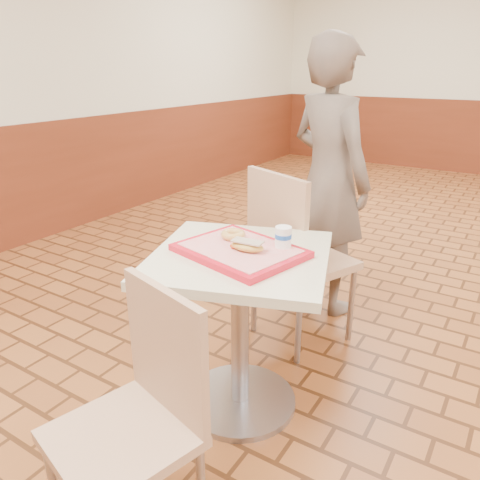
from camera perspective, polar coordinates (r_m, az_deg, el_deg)
The scene contains 8 objects.
main_table at distance 2.00m, azimuth 0.00°, elevation -8.12°, with size 0.70×0.70×0.74m.
chair_main_front at distance 1.55m, azimuth -12.08°, elevation -19.42°, with size 0.48×0.48×0.85m.
chair_main_back at distance 2.48m, azimuth 6.46°, elevation -1.29°, with size 0.59×0.59×0.97m.
customer at distance 2.86m, azimuth 10.78°, elevation 7.24°, with size 0.60×0.39×1.63m, color #61554B.
serving_tray at distance 1.89m, azimuth 0.00°, elevation -1.29°, with size 0.47×0.37×0.03m.
ring_donut at distance 1.98m, azimuth -0.85°, elevation 0.67°, with size 0.10×0.10×0.03m, color gold.
long_john_donut at distance 1.84m, azimuth 0.83°, elevation -0.75°, with size 0.15×0.08×0.04m.
paper_cup at distance 1.88m, azimuth 5.29°, elevation 0.41°, with size 0.07×0.07×0.08m.
Camera 1 is at (-0.37, -2.35, 1.46)m, focal length 35.00 mm.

